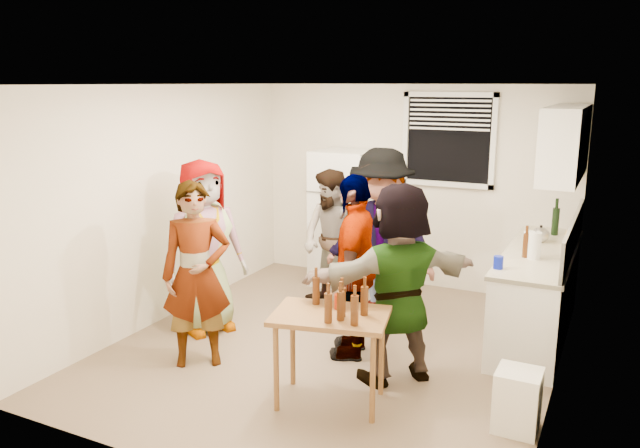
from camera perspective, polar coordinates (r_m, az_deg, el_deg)
The scene contains 23 objects.
room at distance 6.20m, azimuth 1.41°, elevation -11.16°, with size 4.00×4.50×2.50m, color white, non-canonical shape.
window at distance 7.63m, azimuth 11.65°, elevation 7.54°, with size 1.12×0.10×1.06m, color white, non-canonical shape.
refrigerator at distance 7.86m, azimuth 2.22°, elevation 0.57°, with size 0.70×0.70×1.70m, color white.
counter_lower at distance 6.67m, azimuth 19.23°, elevation -6.18°, with size 0.60×2.20×0.86m, color white.
countertop at distance 6.54m, azimuth 19.51°, elevation -2.44°, with size 0.64×2.22×0.04m, color beige.
backsplash at distance 6.47m, azimuth 22.14°, elevation -0.99°, with size 0.03×2.20×0.36m, color #BCB7AC.
upper_cabinets at distance 6.54m, azimuth 21.57°, elevation 6.95°, with size 0.34×1.60×0.70m, color white.
kettle at distance 6.87m, azimuth 19.46°, elevation -1.56°, with size 0.23×0.19×0.19m, color silver, non-canonical shape.
paper_towel at distance 6.20m, azimuth 18.95°, elevation -3.02°, with size 0.12×0.12×0.26m, color white.
wine_bottle at distance 7.24m, azimuth 20.63°, elevation -0.94°, with size 0.08×0.08×0.30m, color black.
beer_bottle_counter at distance 6.22m, azimuth 18.24°, elevation -2.91°, with size 0.06×0.06×0.23m, color #47230C.
blue_cup at distance 5.78m, azimuth 15.96°, elevation -3.95°, with size 0.09×0.09×0.12m, color #0B18A3.
picture_frame at distance 6.76m, azimuth 21.70°, elevation -1.33°, with size 0.02×0.17×0.15m, color #F5BD4D.
trash_bin at distance 4.98m, azimuth 17.62°, elevation -14.95°, with size 0.32×0.32×0.47m, color white.
serving_table at distance 5.24m, azimuth 0.93°, elevation -15.93°, with size 0.89×0.60×0.76m, color brown, non-canonical shape.
beer_bottle_table at distance 4.79m, azimuth 1.88°, elevation -8.76°, with size 0.06×0.06×0.23m, color #47230C.
red_cup at distance 5.02m, azimuth 1.83°, elevation -7.75°, with size 0.09×0.09×0.12m, color #A31F04.
guest_grey at distance 6.72m, azimuth -10.23°, elevation -9.39°, with size 0.87×1.78×0.57m, color #969696.
guest_stripe at distance 5.99m, azimuth -10.87°, elevation -12.27°, with size 0.61×1.69×0.40m, color #141933.
guest_back_left at distance 7.23m, azimuth 1.09°, elevation -7.56°, with size 0.77×1.58×0.60m, color brown.
guest_back_right at distance 6.77m, azimuth 5.43°, elevation -9.07°, with size 1.21×1.88×0.70m, color #3C3D41.
guest_black at distance 6.07m, azimuth 3.09°, elevation -11.72°, with size 1.01×1.72×0.42m, color black.
guest_orange at distance 5.64m, azimuth 6.96°, elevation -13.79°, with size 1.61×1.73×0.51m, color #D6674C.
Camera 1 is at (2.36, -5.15, 2.52)m, focal length 35.00 mm.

